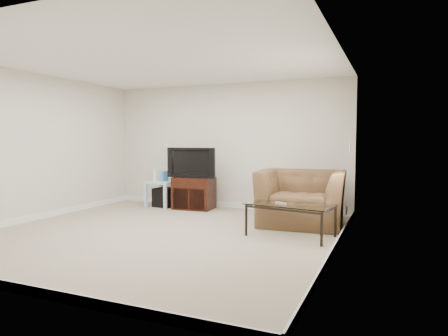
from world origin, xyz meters
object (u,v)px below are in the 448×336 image
at_px(television, 193,162).
at_px(coffee_table, 290,220).
at_px(subwoofer, 165,197).
at_px(tv_stand, 194,193).
at_px(side_table, 163,194).
at_px(recliner, 302,188).

xyz_separation_m(television, coffee_table, (2.31, -1.46, -0.70)).
height_order(television, subwoofer, television).
distance_m(tv_stand, subwoofer, 0.69).
xyz_separation_m(tv_stand, subwoofer, (-0.68, 0.02, -0.13)).
height_order(tv_stand, subwoofer, tv_stand).
bearing_deg(tv_stand, subwoofer, 174.76).
xyz_separation_m(side_table, subwoofer, (0.04, 0.02, -0.08)).
relative_size(tv_stand, side_table, 1.38).
xyz_separation_m(subwoofer, coffee_table, (2.99, -1.51, 0.05)).
distance_m(subwoofer, coffee_table, 3.35).
xyz_separation_m(television, subwoofer, (-0.68, 0.05, -0.74)).
bearing_deg(side_table, coffee_table, -26.19).
bearing_deg(coffee_table, recliner, 91.89).
relative_size(television, subwoofer, 2.44).
xyz_separation_m(television, side_table, (-0.72, 0.03, -0.66)).
relative_size(television, side_table, 1.72).
height_order(television, coffee_table, television).
height_order(television, recliner, television).
bearing_deg(recliner, subwoofer, 163.47).
bearing_deg(television, subwoofer, 175.19).
relative_size(television, recliner, 0.70).
relative_size(side_table, subwoofer, 1.42).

